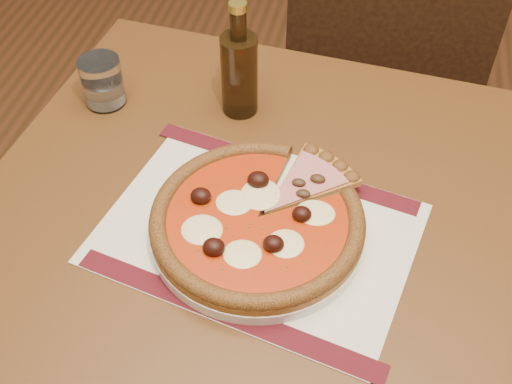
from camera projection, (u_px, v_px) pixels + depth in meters
table at (253, 260)px, 0.97m from camera, size 0.87×0.87×0.75m
chair_far at (380, 64)px, 1.51m from camera, size 0.47×0.47×0.92m
placemat at (257, 233)px, 0.87m from camera, size 0.46×0.37×0.00m
plate at (257, 228)px, 0.87m from camera, size 0.29×0.29×0.02m
pizza at (257, 219)px, 0.85m from camera, size 0.29×0.29×0.04m
ham_slice at (317, 184)px, 0.90m from camera, size 0.12×0.15×0.02m
water_glass at (102, 82)px, 1.04m from camera, size 0.08×0.08×0.08m
bottle at (239, 71)px, 1.00m from camera, size 0.06×0.06×0.19m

